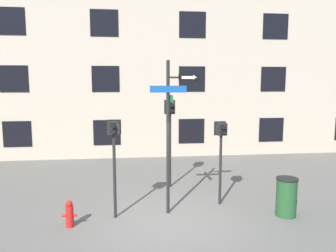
{
  "coord_description": "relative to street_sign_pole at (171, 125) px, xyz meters",
  "views": [
    {
      "loc": [
        -0.9,
        -7.97,
        3.55
      ],
      "look_at": [
        0.09,
        0.56,
        2.4
      ],
      "focal_mm": 35.0,
      "sensor_mm": 36.0,
      "label": 1
    }
  ],
  "objects": [
    {
      "name": "pedestrian_signal_right",
      "position": [
        1.52,
        0.49,
        -0.56
      ],
      "size": [
        0.35,
        0.4,
        2.44
      ],
      "color": "black",
      "rests_on": "ground_plane"
    },
    {
      "name": "fire_hydrant",
      "position": [
        -2.58,
        -0.6,
        -2.11
      ],
      "size": [
        0.35,
        0.19,
        0.68
      ],
      "color": "red",
      "rests_on": "ground_plane"
    },
    {
      "name": "ground_plane",
      "position": [
        -0.16,
        -0.56,
        -2.44
      ],
      "size": [
        60.0,
        60.0,
        0.0
      ],
      "primitive_type": "plane",
      "color": "#595651"
    },
    {
      "name": "building_facade",
      "position": [
        -0.16,
        7.07,
        3.74
      ],
      "size": [
        24.0,
        0.63,
        12.37
      ],
      "color": "tan",
      "rests_on": "ground_plane"
    },
    {
      "name": "street_sign_pole",
      "position": [
        0.0,
        0.0,
        0.0
      ],
      "size": [
        1.31,
        1.03,
        4.12
      ],
      "color": "black",
      "rests_on": "ground_plane"
    },
    {
      "name": "pedestrian_signal_left",
      "position": [
        -1.49,
        -0.14,
        -0.43
      ],
      "size": [
        0.38,
        0.4,
        2.59
      ],
      "color": "black",
      "rests_on": "ground_plane"
    },
    {
      "name": "trash_bin",
      "position": [
        3.05,
        -0.55,
        -1.92
      ],
      "size": [
        0.57,
        0.57,
        1.04
      ],
      "color": "#1E4723",
      "rests_on": "ground_plane"
    },
    {
      "name": "pedestrian_signal_across",
      "position": [
        0.26,
        2.25,
        -0.12
      ],
      "size": [
        0.36,
        0.4,
        2.97
      ],
      "color": "black",
      "rests_on": "ground_plane"
    }
  ]
}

